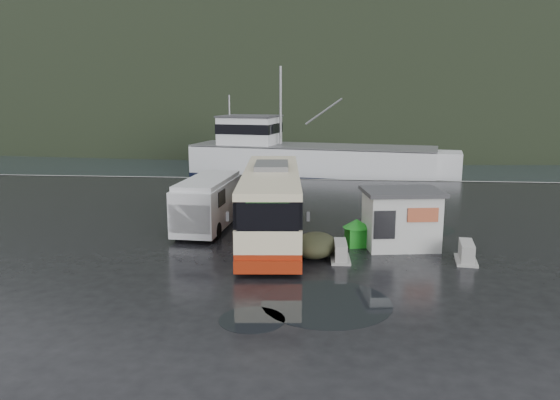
# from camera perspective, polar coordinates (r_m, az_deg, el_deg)

# --- Properties ---
(ground) EXTENTS (160.00, 160.00, 0.00)m
(ground) POSITION_cam_1_polar(r_m,az_deg,el_deg) (25.26, 0.07, -4.93)
(ground) COLOR black
(ground) RESTS_ON ground
(harbor_water) EXTENTS (300.00, 180.00, 0.02)m
(harbor_water) POSITION_cam_1_polar(r_m,az_deg,el_deg) (134.37, 4.29, 8.19)
(harbor_water) COLOR black
(harbor_water) RESTS_ON ground
(quay_edge) EXTENTS (160.00, 0.60, 1.50)m
(quay_edge) POSITION_cam_1_polar(r_m,az_deg,el_deg) (44.78, 2.35, 2.18)
(quay_edge) COLOR #999993
(quay_edge) RESTS_ON ground
(headland) EXTENTS (780.00, 540.00, 570.00)m
(headland) POSITION_cam_1_polar(r_m,az_deg,el_deg) (274.37, 6.91, 9.67)
(headland) COLOR black
(headland) RESTS_ON ground
(coach_bus) EXTENTS (4.17, 12.78, 3.55)m
(coach_bus) POSITION_cam_1_polar(r_m,az_deg,el_deg) (27.06, -0.90, -3.83)
(coach_bus) COLOR beige
(coach_bus) RESTS_ON ground
(white_van) EXTENTS (2.63, 6.57, 2.70)m
(white_van) POSITION_cam_1_polar(r_m,az_deg,el_deg) (28.91, -7.43, -2.95)
(white_van) COLOR silver
(white_van) RESTS_ON ground
(waste_bin_left) EXTENTS (1.02, 1.02, 1.41)m
(waste_bin_left) POSITION_cam_1_polar(r_m,az_deg,el_deg) (24.41, -0.21, -5.51)
(waste_bin_left) COLOR #17831A
(waste_bin_left) RESTS_ON ground
(waste_bin_right) EXTENTS (1.14, 1.14, 1.29)m
(waste_bin_right) POSITION_cam_1_polar(r_m,az_deg,el_deg) (25.67, 7.96, -4.78)
(waste_bin_right) COLOR #17831A
(waste_bin_right) RESTS_ON ground
(dome_tent) EXTENTS (2.25, 2.86, 1.02)m
(dome_tent) POSITION_cam_1_polar(r_m,az_deg,el_deg) (23.90, 3.68, -5.90)
(dome_tent) COLOR #292B1A
(dome_tent) RESTS_ON ground
(ticket_kiosk) EXTENTS (3.81, 3.10, 2.70)m
(ticket_kiosk) POSITION_cam_1_polar(r_m,az_deg,el_deg) (25.84, 12.38, -4.83)
(ticket_kiosk) COLOR beige
(ticket_kiosk) RESTS_ON ground
(jersey_barrier_a) EXTENTS (0.87, 1.65, 0.81)m
(jersey_barrier_a) POSITION_cam_1_polar(r_m,az_deg,el_deg) (23.47, 6.31, -6.27)
(jersey_barrier_a) COLOR #999993
(jersey_barrier_a) RESTS_ON ground
(jersey_barrier_b) EXTENTS (1.07, 1.80, 0.85)m
(jersey_barrier_b) POSITION_cam_1_polar(r_m,az_deg,el_deg) (24.43, 18.84, -6.12)
(jersey_barrier_b) COLOR #999993
(jersey_barrier_b) RESTS_ON ground
(fishing_trawler) EXTENTS (27.90, 11.06, 10.90)m
(fishing_trawler) POSITION_cam_1_polar(r_m,az_deg,el_deg) (52.49, 3.37, 3.50)
(fishing_trawler) COLOR silver
(fishing_trawler) RESTS_ON ground
(puddles) EXTENTS (9.96, 14.66, 0.01)m
(puddles) POSITION_cam_1_polar(r_m,az_deg,el_deg) (21.03, 7.38, -8.38)
(puddles) COLOR black
(puddles) RESTS_ON ground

